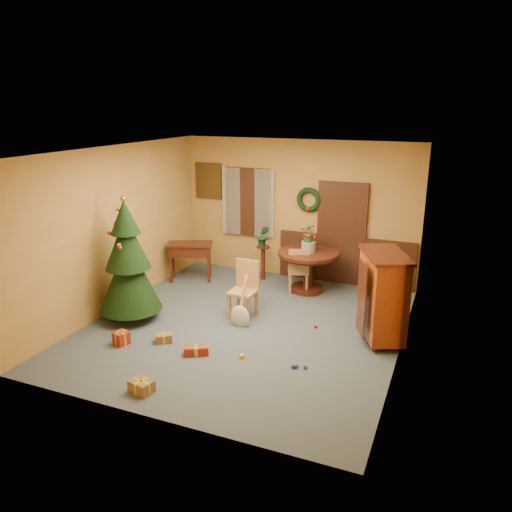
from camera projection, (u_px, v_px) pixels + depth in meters
The scene contains 21 objects.
room_envelope at pixel (306, 227), 10.36m from camera, with size 5.50×5.50×5.50m.
dining_table at pixel (308, 264), 9.77m from camera, with size 1.19×1.19×0.81m.
urn at pixel (308, 247), 9.67m from camera, with size 0.28×0.28×0.20m, color slate.
centerpiece_plant at pixel (309, 233), 9.58m from camera, with size 0.33×0.28×0.36m, color #1E4C23.
chair_near at pixel (245, 287), 8.65m from camera, with size 0.45×0.45×1.00m.
chair_far at pixel (298, 269), 9.71m from camera, with size 0.52×0.52×0.92m.
guitar at pixel (240, 303), 8.27m from camera, with size 0.35×0.16×0.82m, color beige, non-canonical shape.
plant_stand at pixel (263, 259), 10.47m from camera, with size 0.28×0.28×0.73m.
stand_plant at pixel (263, 236), 10.32m from camera, with size 0.24×0.20×0.44m, color #19471E.
christmas_tree at pixel (128, 262), 8.37m from camera, with size 1.05×1.05×2.16m.
writing_desk at pixel (190, 252), 10.38m from camera, with size 1.02×0.79×0.81m.
sideboard at pixel (383, 294), 7.72m from camera, with size 0.99×1.25×1.42m.
gift_a at pixel (142, 386), 6.46m from camera, with size 0.33×0.27×0.16m.
gift_b at pixel (121, 338), 7.73m from camera, with size 0.26×0.26×0.21m.
gift_c at pixel (164, 338), 7.81m from camera, with size 0.31×0.28×0.14m.
gift_d at pixel (196, 351), 7.42m from camera, with size 0.39×0.31×0.13m.
toy_a at pixel (294, 367), 7.05m from camera, with size 0.08×0.05×0.05m, color #223396.
toy_b at pixel (305, 367), 7.04m from camera, with size 0.06×0.06×0.06m, color #217B2E.
toy_c at pixel (242, 356), 7.33m from camera, with size 0.08×0.05×0.05m, color gold.
toy_d at pixel (315, 326), 8.30m from camera, with size 0.06×0.06×0.06m, color red.
toy_e at pixel (295, 365), 7.10m from camera, with size 0.08×0.05×0.05m, color gold.
Camera 1 is at (3.08, -7.00, 3.61)m, focal length 35.00 mm.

